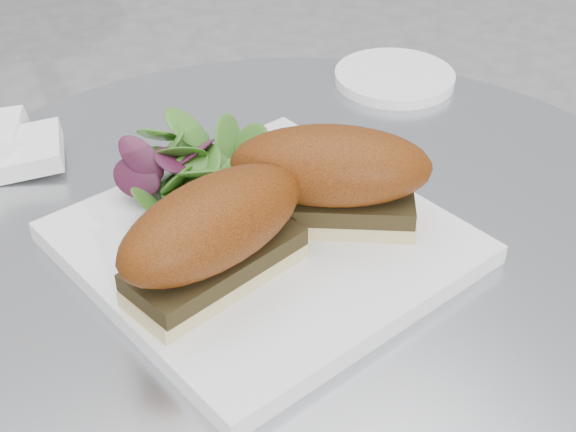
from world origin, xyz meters
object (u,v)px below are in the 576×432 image
(plate, at_px, (264,243))
(sandwich_right, at_px, (330,176))
(sandwich_left, at_px, (214,233))
(saucer, at_px, (395,77))

(plate, bearing_deg, sandwich_right, -10.13)
(sandwich_left, bearing_deg, saucer, 19.68)
(plate, distance_m, saucer, 0.32)
(plate, distance_m, sandwich_right, 0.07)
(saucer, bearing_deg, sandwich_left, -145.04)
(plate, relative_size, saucer, 2.05)
(plate, distance_m, sandwich_left, 0.08)
(sandwich_left, relative_size, saucer, 1.29)
(plate, height_order, sandwich_right, sandwich_right)
(plate, bearing_deg, saucer, 35.94)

